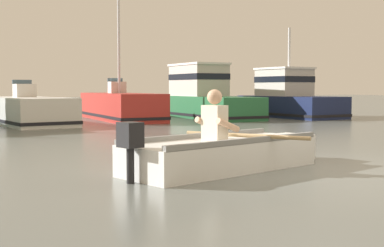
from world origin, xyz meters
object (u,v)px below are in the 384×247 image
Objects in this scene: moored_boat_navy at (288,99)px; moored_boat_red at (120,107)px; moored_boat_white at (28,111)px; rowboat_with_person at (225,153)px; moored_boat_green at (202,98)px.

moored_boat_red is at bearing 167.32° from moored_boat_navy.
moored_boat_white is 0.81× the size of moored_boat_red.
rowboat_with_person is 14.64m from moored_boat_navy.
moored_boat_white is at bearing -163.18° from moored_boat_red.
moored_boat_red is 1.21× the size of moored_boat_navy.
moored_boat_green is (6.54, 12.23, 0.55)m from rowboat_with_person.
rowboat_with_person is 11.28m from moored_boat_white.
moored_boat_green is at bearing 7.73° from moored_boat_white.
moored_boat_navy is at bearing -2.35° from moored_boat_white.
moored_boat_navy reaches higher than moored_boat_white.
moored_boat_green is (3.48, -0.13, 0.32)m from moored_boat_red.
moored_boat_white is at bearing 92.89° from rowboat_with_person.
moored_boat_navy reaches higher than moored_boat_green.
moored_boat_navy is (6.77, -1.52, 0.27)m from moored_boat_red.
moored_boat_red is (3.06, 12.37, 0.23)m from rowboat_with_person.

